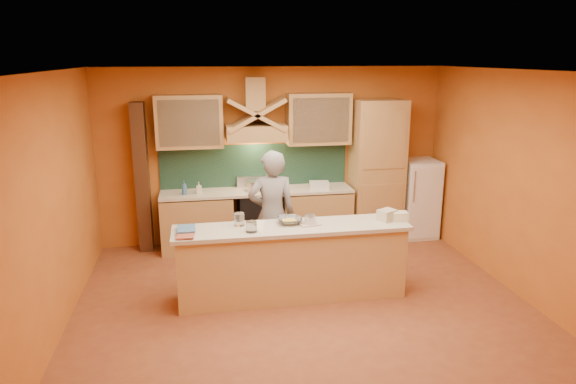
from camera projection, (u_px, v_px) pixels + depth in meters
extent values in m
cube|color=brown|center=(304.00, 307.00, 6.24)|extent=(5.50, 5.00, 0.01)
cube|color=white|center=(307.00, 71.00, 5.52)|extent=(5.50, 5.00, 0.01)
cube|color=#BE6725|center=(273.00, 156.00, 8.26)|extent=(5.50, 0.02, 2.80)
cube|color=#BE6725|center=(382.00, 292.00, 3.50)|extent=(5.50, 0.02, 2.80)
cube|color=#BE6725|center=(51.00, 208.00, 5.41)|extent=(0.02, 5.00, 2.80)
cube|color=#BE6725|center=(522.00, 186.00, 6.35)|extent=(0.02, 5.00, 2.80)
cube|color=tan|center=(197.00, 223.00, 8.01)|extent=(1.10, 0.60, 0.86)
cube|color=tan|center=(316.00, 216.00, 8.34)|extent=(1.10, 0.60, 0.86)
cube|color=beige|center=(257.00, 191.00, 8.05)|extent=(3.00, 0.62, 0.04)
cube|color=black|center=(258.00, 218.00, 8.17)|extent=(0.60, 0.58, 0.90)
cube|color=#183529|center=(255.00, 166.00, 8.23)|extent=(3.00, 0.03, 0.70)
cube|color=tan|center=(256.00, 132.00, 7.86)|extent=(0.92, 0.50, 0.24)
cube|color=tan|center=(255.00, 94.00, 7.81)|extent=(0.30, 0.30, 0.50)
cube|color=tan|center=(189.00, 122.00, 7.72)|extent=(1.00, 0.35, 0.80)
cube|color=tan|center=(318.00, 119.00, 8.06)|extent=(1.00, 0.35, 0.80)
cube|color=tan|center=(376.00, 171.00, 8.32)|extent=(0.80, 0.60, 2.30)
cube|color=white|center=(418.00, 198.00, 8.58)|extent=(0.58, 0.60, 1.30)
cube|color=#472816|center=(142.00, 178.00, 7.83)|extent=(0.20, 0.30, 2.30)
cube|color=tan|center=(292.00, 264.00, 6.40)|extent=(2.80, 0.55, 0.88)
cube|color=beige|center=(292.00, 228.00, 6.27)|extent=(2.90, 0.62, 0.05)
imported|color=gray|center=(272.00, 215.00, 6.90)|extent=(0.65, 0.44, 1.77)
cylinder|color=silver|center=(254.00, 187.00, 8.00)|extent=(0.27, 0.27, 0.16)
cylinder|color=#B0B1B8|center=(270.00, 186.00, 8.10)|extent=(0.21, 0.21, 0.14)
imported|color=beige|center=(199.00, 188.00, 7.84)|extent=(0.08, 0.08, 0.17)
imported|color=#376799|center=(184.00, 188.00, 7.76)|extent=(0.10, 0.10, 0.21)
imported|color=white|center=(316.00, 184.00, 8.26)|extent=(0.29, 0.29, 0.07)
cube|color=silver|center=(319.00, 185.00, 8.12)|extent=(0.33, 0.28, 0.11)
imported|color=#A44C3A|center=(176.00, 236.00, 5.89)|extent=(0.22, 0.28, 0.03)
imported|color=teal|center=(177.00, 229.00, 6.05)|extent=(0.22, 0.30, 0.02)
cylinder|color=silver|center=(239.00, 219.00, 6.27)|extent=(0.16, 0.16, 0.16)
cylinder|color=silver|center=(251.00, 227.00, 6.05)|extent=(0.16, 0.16, 0.13)
cube|color=silver|center=(310.00, 221.00, 6.31)|extent=(0.14, 0.14, 0.10)
imported|color=silver|center=(290.00, 220.00, 6.36)|extent=(0.32, 0.32, 0.08)
cube|color=beige|center=(309.00, 224.00, 6.32)|extent=(0.28, 0.23, 0.02)
cube|color=beige|center=(387.00, 215.00, 6.47)|extent=(0.26, 0.25, 0.14)
cube|color=beige|center=(400.00, 216.00, 6.46)|extent=(0.20, 0.17, 0.11)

